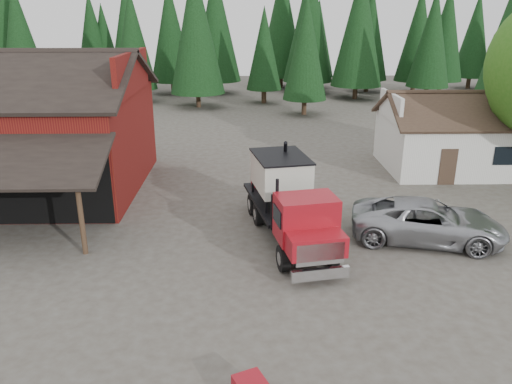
{
  "coord_description": "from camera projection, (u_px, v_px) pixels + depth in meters",
  "views": [
    {
      "loc": [
        0.65,
        -15.43,
        8.79
      ],
      "look_at": [
        1.06,
        4.0,
        1.8
      ],
      "focal_mm": 35.0,
      "sensor_mm": 36.0,
      "label": 1
    }
  ],
  "objects": [
    {
      "name": "near_pine_d",
      "position": [
        196.0,
        29.0,
        46.88
      ],
      "size": [
        5.28,
        5.28,
        13.4
      ],
      "color": "#382619",
      "rests_on": "ground"
    },
    {
      "name": "silver_car",
      "position": [
        428.0,
        221.0,
        20.17
      ],
      "size": [
        6.57,
        4.14,
        1.69
      ],
      "primitive_type": "imported",
      "rotation": [
        0.0,
        0.0,
        1.34
      ],
      "color": "#A0A2A8",
      "rests_on": "ground"
    },
    {
      "name": "conifer_backdrop",
      "position": [
        240.0,
        95.0,
        56.99
      ],
      "size": [
        76.0,
        16.0,
        16.0
      ],
      "primitive_type": null,
      "color": "black",
      "rests_on": "ground"
    },
    {
      "name": "near_pine_b",
      "position": [
        306.0,
        48.0,
        43.82
      ],
      "size": [
        3.96,
        3.96,
        10.4
      ],
      "color": "#382619",
      "rests_on": "ground"
    },
    {
      "name": "near_pine_c",
      "position": [
        511.0,
        38.0,
        40.03
      ],
      "size": [
        4.84,
        4.84,
        12.4
      ],
      "color": "#382619",
      "rests_on": "ground"
    },
    {
      "name": "feed_truck",
      "position": [
        289.0,
        199.0,
        20.15
      ],
      "size": [
        3.62,
        8.35,
        3.65
      ],
      "rotation": [
        0.0,
        0.0,
        0.19
      ],
      "color": "black",
      "rests_on": "ground"
    },
    {
      "name": "ground",
      "position": [
        228.0,
        279.0,
        17.48
      ],
      "size": [
        120.0,
        120.0,
        0.0
      ],
      "primitive_type": "plane",
      "color": "#464037",
      "rests_on": "ground"
    },
    {
      "name": "farmhouse",
      "position": [
        455.0,
        141.0,
        29.4
      ],
      "size": [
        8.6,
        6.42,
        4.65
      ],
      "color": "silver",
      "rests_on": "ground"
    },
    {
      "name": "red_barn",
      "position": [
        20.0,
        139.0,
        25.67
      ],
      "size": [
        12.8,
        13.63,
        7.18
      ],
      "color": "maroon",
      "rests_on": "ground"
    }
  ]
}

